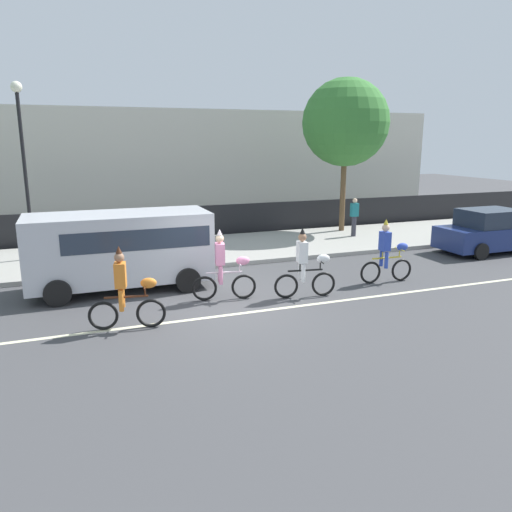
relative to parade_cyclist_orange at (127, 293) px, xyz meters
name	(u,v)px	position (x,y,z in m)	size (l,w,h in m)	color
ground_plane	(226,308)	(2.49, 0.54, -0.84)	(80.00, 80.00, 0.00)	#424244
road_centre_line	(232,314)	(2.49, 0.04, -0.84)	(36.00, 0.14, 0.01)	beige
sidewalk_curb	(174,253)	(2.49, 7.04, -0.77)	(60.00, 5.00, 0.15)	#9E9B93
fence_line	(160,224)	(2.49, 9.94, -0.14)	(40.00, 0.08, 1.40)	black
building_backdrop	(182,163)	(5.39, 18.54, 2.02)	(28.00, 8.00, 5.71)	beige
parade_cyclist_orange	(127,293)	(0.00, 0.00, 0.00)	(1.70, 0.54, 1.92)	black
parade_cyclist_pink	(225,269)	(2.67, 1.24, 0.00)	(1.70, 0.54, 1.92)	black
parade_cyclist_zebra	(306,267)	(4.78, 0.69, 0.00)	(1.71, 0.52, 1.92)	black
parade_cyclist_cobalt	(388,255)	(7.71, 1.15, 0.00)	(1.72, 0.50, 1.92)	black
parked_van_silver	(122,245)	(0.27, 3.24, 0.44)	(5.00, 2.22, 2.18)	silver
parked_car_navy	(490,232)	(13.79, 3.26, -0.06)	(4.10, 1.92, 1.64)	navy
street_lamp_post	(22,146)	(-2.33, 7.46, 3.15)	(0.36, 0.36, 5.86)	black
street_tree_far_corner	(346,123)	(10.49, 8.60, 4.06)	(3.78, 3.78, 6.65)	brown
pedestrian_onlooker	(354,216)	(10.27, 7.20, 0.17)	(0.32, 0.20, 1.62)	#33333D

